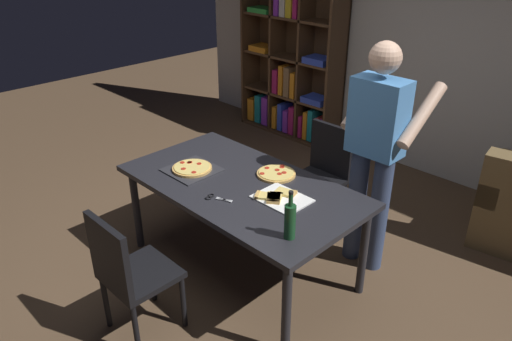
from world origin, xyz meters
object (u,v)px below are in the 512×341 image
at_px(dining_table, 241,191).
at_px(second_pizza_plain, 276,174).
at_px(chair_far_side, 323,170).
at_px(wine_bottle, 290,221).
at_px(kitchen_scissors, 215,198).
at_px(bookshelf, 292,67).
at_px(person_serving_pizza, 376,146).
at_px(chair_near_camera, 128,270).
at_px(pepperoni_pizza_on_tray, 192,169).

distance_m(dining_table, second_pizza_plain, 0.30).
height_order(chair_far_side, wine_bottle, wine_bottle).
bearing_deg(chair_far_side, kitchen_scissors, -88.62).
bearing_deg(bookshelf, wine_bottle, -49.05).
height_order(bookshelf, kitchen_scissors, bookshelf).
relative_size(dining_table, second_pizza_plain, 6.16).
bearing_deg(chair_far_side, bookshelf, 138.69).
height_order(dining_table, person_serving_pizza, person_serving_pizza).
bearing_deg(kitchen_scissors, chair_near_camera, -92.47).
height_order(bookshelf, person_serving_pizza, bookshelf).
xyz_separation_m(chair_near_camera, bookshelf, (-1.60, 3.35, 0.34)).
distance_m(pepperoni_pizza_on_tray, second_pizza_plain, 0.64).
xyz_separation_m(bookshelf, person_serving_pizza, (2.21, -1.63, 0.14)).
bearing_deg(second_pizza_plain, chair_near_camera, -94.09).
relative_size(chair_far_side, kitchen_scissors, 4.55).
bearing_deg(person_serving_pizza, second_pizza_plain, -137.54).
xyz_separation_m(pepperoni_pizza_on_tray, second_pizza_plain, (0.50, 0.40, -0.00)).
height_order(dining_table, pepperoni_pizza_on_tray, pepperoni_pizza_on_tray).
xyz_separation_m(bookshelf, second_pizza_plain, (1.69, -2.11, -0.09)).
xyz_separation_m(chair_far_side, kitchen_scissors, (0.03, -1.25, 0.24)).
distance_m(chair_near_camera, bookshelf, 3.73).
relative_size(person_serving_pizza, second_pizza_plain, 6.02).
bearing_deg(bookshelf, kitchen_scissors, -58.48).
xyz_separation_m(chair_far_side, person_serving_pizza, (0.61, -0.22, 0.49)).
relative_size(chair_near_camera, chair_far_side, 1.00).
height_order(dining_table, second_pizza_plain, second_pizza_plain).
bearing_deg(pepperoni_pizza_on_tray, wine_bottle, -7.34).
bearing_deg(chair_near_camera, pepperoni_pizza_on_tray, 115.92).
height_order(dining_table, kitchen_scissors, kitchen_scissors).
bearing_deg(person_serving_pizza, wine_bottle, -85.36).
bearing_deg(chair_far_side, chair_near_camera, -90.00).
xyz_separation_m(bookshelf, wine_bottle, (2.30, -2.65, 0.01)).
relative_size(person_serving_pizza, wine_bottle, 5.54).
distance_m(person_serving_pizza, wine_bottle, 1.03).
relative_size(chair_near_camera, pepperoni_pizza_on_tray, 2.50).
xyz_separation_m(chair_far_side, second_pizza_plain, (0.09, -0.70, 0.25)).
bearing_deg(second_pizza_plain, pepperoni_pizza_on_tray, -141.75).
relative_size(bookshelf, kitchen_scissors, 9.86).
xyz_separation_m(chair_near_camera, pepperoni_pizza_on_tray, (-0.41, 0.85, 0.25)).
distance_m(chair_near_camera, kitchen_scissors, 0.74).
distance_m(chair_far_side, kitchen_scissors, 1.28).
bearing_deg(dining_table, second_pizza_plain, 71.98).
height_order(wine_bottle, kitchen_scissors, wine_bottle).
relative_size(chair_far_side, bookshelf, 0.46).
xyz_separation_m(chair_far_side, wine_bottle, (0.70, -1.24, 0.36)).
bearing_deg(second_pizza_plain, person_serving_pizza, 42.46).
height_order(chair_near_camera, person_serving_pizza, person_serving_pizza).
bearing_deg(pepperoni_pizza_on_tray, person_serving_pizza, 40.47).
distance_m(bookshelf, second_pizza_plain, 2.70).
height_order(bookshelf, pepperoni_pizza_on_tray, bookshelf).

